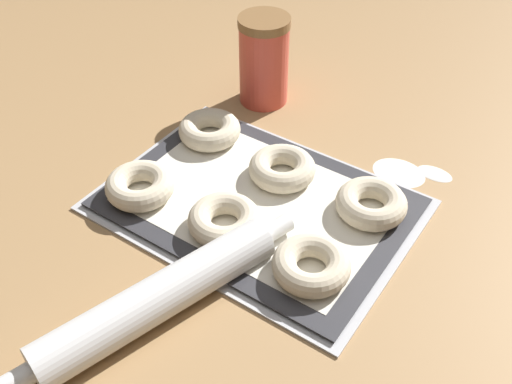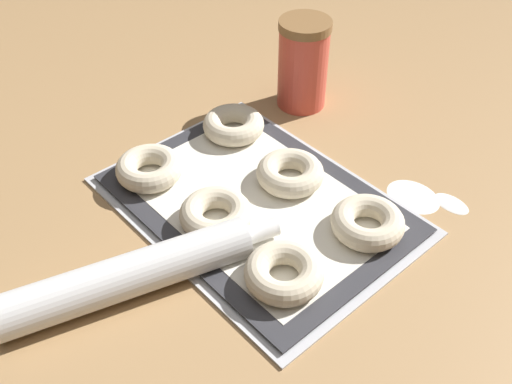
% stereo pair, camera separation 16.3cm
% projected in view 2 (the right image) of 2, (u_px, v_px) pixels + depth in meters
% --- Properties ---
extents(ground_plane, '(2.80, 2.80, 0.00)m').
position_uv_depth(ground_plane, '(253.00, 209.00, 0.92)').
color(ground_plane, '#A87F51').
extents(baking_tray, '(0.47, 0.34, 0.01)m').
position_uv_depth(baking_tray, '(256.00, 204.00, 0.92)').
color(baking_tray, silver).
rests_on(baking_tray, ground_plane).
extents(baking_mat, '(0.44, 0.31, 0.00)m').
position_uv_depth(baking_mat, '(256.00, 201.00, 0.92)').
color(baking_mat, '#333338').
rests_on(baking_mat, baking_tray).
extents(bagel_front_left, '(0.11, 0.11, 0.03)m').
position_uv_depth(bagel_front_left, '(149.00, 168.00, 0.95)').
color(bagel_front_left, beige).
rests_on(bagel_front_left, baking_mat).
extents(bagel_front_center, '(0.11, 0.11, 0.03)m').
position_uv_depth(bagel_front_center, '(216.00, 214.00, 0.87)').
color(bagel_front_center, beige).
rests_on(bagel_front_center, baking_mat).
extents(bagel_front_right, '(0.11, 0.11, 0.03)m').
position_uv_depth(bagel_front_right, '(284.00, 273.00, 0.79)').
color(bagel_front_right, beige).
rests_on(bagel_front_right, baking_mat).
extents(bagel_back_left, '(0.11, 0.11, 0.03)m').
position_uv_depth(bagel_back_left, '(234.00, 125.00, 1.04)').
color(bagel_back_left, beige).
rests_on(bagel_back_left, baking_mat).
extents(bagel_back_center, '(0.11, 0.11, 0.03)m').
position_uv_depth(bagel_back_center, '(292.00, 174.00, 0.94)').
color(bagel_back_center, beige).
rests_on(bagel_back_center, baking_mat).
extents(bagel_back_right, '(0.11, 0.11, 0.03)m').
position_uv_depth(bagel_back_right, '(368.00, 222.00, 0.86)').
color(bagel_back_right, beige).
rests_on(bagel_back_right, baking_mat).
extents(flour_canister, '(0.09, 0.09, 0.17)m').
position_uv_depth(flour_canister, '(303.00, 64.00, 1.08)').
color(flour_canister, '#DB4C3D').
rests_on(flour_canister, ground_plane).
extents(rolling_pin, '(0.15, 0.43, 0.06)m').
position_uv_depth(rolling_pin, '(128.00, 276.00, 0.78)').
color(rolling_pin, silver).
rests_on(rolling_pin, ground_plane).
extents(flour_patch_near, '(0.09, 0.07, 0.00)m').
position_uv_depth(flour_patch_near, '(413.00, 196.00, 0.94)').
color(flour_patch_near, white).
rests_on(flour_patch_near, ground_plane).
extents(flour_patch_far, '(0.06, 0.04, 0.00)m').
position_uv_depth(flour_patch_far, '(451.00, 203.00, 0.93)').
color(flour_patch_far, white).
rests_on(flour_patch_far, ground_plane).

